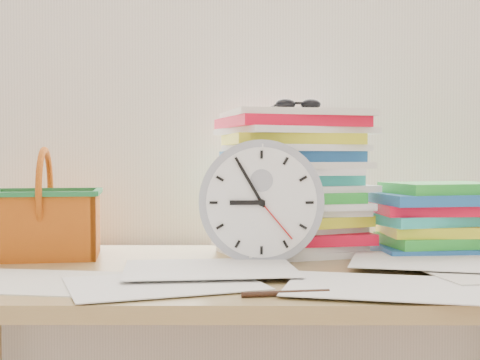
{
  "coord_description": "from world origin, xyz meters",
  "views": [
    {
      "loc": [
        -0.02,
        0.23,
        0.98
      ],
      "look_at": [
        -0.02,
        1.6,
        0.93
      ],
      "focal_mm": 50.0,
      "sensor_mm": 36.0,
      "label": 1
    }
  ],
  "objects_px": {
    "clock": "(261,202)",
    "book_stack": "(437,219)",
    "desk": "(252,304)",
    "paper_stack": "(291,183)",
    "basket": "(45,204)"
  },
  "relations": [
    {
      "from": "paper_stack",
      "to": "clock",
      "type": "xyz_separation_m",
      "value": [
        -0.08,
        -0.14,
        -0.03
      ]
    },
    {
      "from": "desk",
      "to": "clock",
      "type": "height_order",
      "value": "clock"
    },
    {
      "from": "desk",
      "to": "book_stack",
      "type": "bearing_deg",
      "value": 21.94
    },
    {
      "from": "clock",
      "to": "basket",
      "type": "xyz_separation_m",
      "value": [
        -0.49,
        0.08,
        -0.01
      ]
    },
    {
      "from": "paper_stack",
      "to": "book_stack",
      "type": "distance_m",
      "value": 0.35
    },
    {
      "from": "desk",
      "to": "basket",
      "type": "xyz_separation_m",
      "value": [
        -0.47,
        0.14,
        0.2
      ]
    },
    {
      "from": "book_stack",
      "to": "clock",
      "type": "bearing_deg",
      "value": -164.66
    },
    {
      "from": "paper_stack",
      "to": "basket",
      "type": "relative_size",
      "value": 1.37
    },
    {
      "from": "desk",
      "to": "book_stack",
      "type": "relative_size",
      "value": 4.98
    },
    {
      "from": "clock",
      "to": "book_stack",
      "type": "bearing_deg",
      "value": 15.34
    },
    {
      "from": "clock",
      "to": "book_stack",
      "type": "distance_m",
      "value": 0.43
    },
    {
      "from": "desk",
      "to": "paper_stack",
      "type": "height_order",
      "value": "paper_stack"
    },
    {
      "from": "basket",
      "to": "desk",
      "type": "bearing_deg",
      "value": -26.21
    },
    {
      "from": "desk",
      "to": "basket",
      "type": "distance_m",
      "value": 0.53
    },
    {
      "from": "clock",
      "to": "basket",
      "type": "relative_size",
      "value": 1.08
    }
  ]
}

